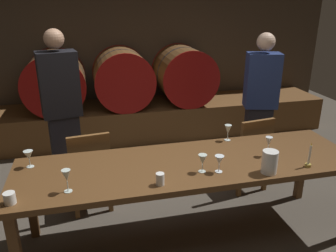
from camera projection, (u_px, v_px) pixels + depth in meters
The scene contains 21 objects.
ground_plane at pixel (161, 239), 3.14m from camera, with size 9.25×9.25×0.00m, color #4C443A.
back_wall at pixel (118, 42), 5.45m from camera, with size 7.11×0.24×2.83m, color #473A2D.
barrel_shelf at pixel (126, 121), 5.37m from camera, with size 6.40×0.90×0.52m, color brown.
wine_barrel_left at pixel (55, 82), 4.91m from camera, with size 0.87×0.88×0.87m.
wine_barrel_center at pixel (123, 78), 5.12m from camera, with size 0.87×0.88×0.87m.
wine_barrel_right at pixel (184, 75), 5.33m from camera, with size 0.87×0.88×0.87m.
dining_table at pixel (190, 169), 2.91m from camera, with size 2.92×0.84×0.78m.
chair_left at pixel (90, 167), 3.41m from camera, with size 0.44×0.44×0.88m.
chair_right at pixel (250, 150), 3.80m from camera, with size 0.45×0.45×0.88m.
guest_left at pixel (63, 116), 3.52m from camera, with size 0.42×0.31×1.81m.
guest_right at pixel (260, 104), 4.10m from camera, with size 0.43×0.33×1.72m.
candle_center at pixel (309, 160), 2.79m from camera, with size 0.05×0.05×0.22m.
pitcher at pixel (270, 162), 2.69m from camera, with size 0.12×0.12×0.19m.
wine_glass_far_left at pixel (29, 156), 2.77m from camera, with size 0.08×0.08×0.14m.
wine_glass_left at pixel (66, 176), 2.41m from camera, with size 0.07×0.07×0.17m.
wine_glass_center_left at pixel (203, 160), 2.70m from camera, with size 0.07×0.07×0.15m.
wine_glass_center_right at pixel (219, 160), 2.70m from camera, with size 0.08×0.08×0.14m.
wine_glass_right at pixel (228, 130), 3.29m from camera, with size 0.07×0.07×0.16m.
wine_glass_far_right at pixel (269, 142), 2.97m from camera, with size 0.06×0.06×0.17m.
cup_left at pixel (10, 198), 2.30m from camera, with size 0.08×0.08×0.08m, color white.
cup_right at pixel (160, 179), 2.53m from camera, with size 0.06×0.06×0.09m, color white.
Camera 1 is at (-0.54, -2.51, 2.09)m, focal length 36.41 mm.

